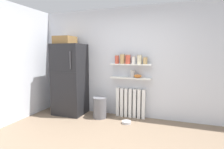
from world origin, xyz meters
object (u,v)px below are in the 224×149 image
object	(u,v)px
storage_jar_4	(139,59)
storage_jar_1	(122,59)
storage_jar_3	(134,60)
refrigerator	(70,78)
vase	(133,74)
storage_jar_0	(117,59)
trash_bin	(100,108)
storage_jar_5	(145,60)
storage_jar_2	(128,59)
shelf_bowl	(138,76)
pet_food_bowl	(126,122)
radiator	(131,103)

from	to	relation	value
storage_jar_4	storage_jar_1	bearing A→B (deg)	180.00
storage_jar_1	storage_jar_3	world-z (taller)	storage_jar_1
refrigerator	storage_jar_1	xyz separation A→B (m)	(1.31, 0.20, 0.48)
refrigerator	vase	distance (m)	1.58
storage_jar_0	storage_jar_1	distance (m)	0.13
storage_jar_1	trash_bin	size ratio (longest dim) A/B	0.48
storage_jar_4	storage_jar_5	distance (m)	0.14
storage_jar_2	vase	world-z (taller)	storage_jar_2
storage_jar_4	storage_jar_5	bearing A→B (deg)	-0.00
storage_jar_2	vase	size ratio (longest dim) A/B	1.34
storage_jar_3	shelf_bowl	distance (m)	0.38
vase	storage_jar_4	bearing A→B (deg)	0.00
storage_jar_1	pet_food_bowl	size ratio (longest dim) A/B	1.17
storage_jar_4	pet_food_bowl	xyz separation A→B (m)	(-0.19, -0.39, -1.36)
radiator	storage_jar_2	bearing A→B (deg)	-155.89
trash_bin	pet_food_bowl	world-z (taller)	trash_bin
storage_jar_5	storage_jar_3	bearing A→B (deg)	180.00
storage_jar_4	trash_bin	distance (m)	1.46
storage_jar_2	trash_bin	bearing A→B (deg)	-156.86
vase	pet_food_bowl	size ratio (longest dim) A/B	0.83
pet_food_bowl	storage_jar_2	bearing A→B (deg)	101.86
vase	pet_food_bowl	xyz separation A→B (m)	(-0.03, -0.39, -1.02)
vase	storage_jar_3	bearing A→B (deg)	0.00
storage_jar_0	pet_food_bowl	xyz separation A→B (m)	(0.35, -0.39, -1.36)
storage_jar_3	vase	bearing A→B (deg)	180.00
storage_jar_0	storage_jar_4	bearing A→B (deg)	0.00
refrigerator	shelf_bowl	world-z (taller)	refrigerator
shelf_bowl	pet_food_bowl	world-z (taller)	shelf_bowl
storage_jar_4	shelf_bowl	xyz separation A→B (m)	(-0.03, -0.00, -0.38)
storage_jar_4	vase	distance (m)	0.37
storage_jar_3	trash_bin	size ratio (longest dim) A/B	0.37
shelf_bowl	pet_food_bowl	xyz separation A→B (m)	(-0.16, -0.39, -0.98)
refrigerator	storage_jar_0	bearing A→B (deg)	9.87
storage_jar_2	storage_jar_4	world-z (taller)	storage_jar_2
storage_jar_0	storage_jar_3	bearing A→B (deg)	0.00
storage_jar_3	shelf_bowl	bearing A→B (deg)	0.00
vase	trash_bin	world-z (taller)	vase
vase	shelf_bowl	distance (m)	0.13
refrigerator	vase	xyz separation A→B (m)	(1.56, 0.20, 0.13)
radiator	storage_jar_4	bearing A→B (deg)	-8.48
storage_jar_1	refrigerator	bearing A→B (deg)	-171.12
shelf_bowl	trash_bin	bearing A→B (deg)	-162.93
storage_jar_2	shelf_bowl	world-z (taller)	storage_jar_2
storage_jar_0	storage_jar_4	distance (m)	0.54
refrigerator	shelf_bowl	xyz separation A→B (m)	(1.68, 0.20, 0.09)
shelf_bowl	radiator	bearing A→B (deg)	170.04
storage_jar_1	vase	world-z (taller)	storage_jar_1
radiator	shelf_bowl	world-z (taller)	shelf_bowl
storage_jar_4	pet_food_bowl	size ratio (longest dim) A/B	1.08
storage_jar_2	radiator	bearing A→B (deg)	24.11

